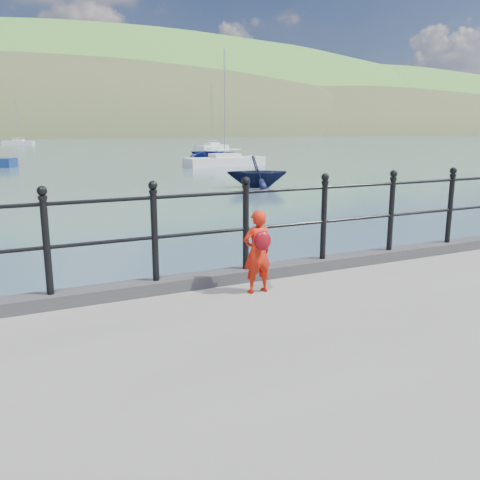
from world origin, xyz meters
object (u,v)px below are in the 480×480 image
sailboat_deep (18,143)px  child (258,251)px  launch_navy (257,172)px  sailboat_far (212,148)px  sailboat_near (225,162)px  railing (202,221)px  launch_blue (215,153)px

sailboat_deep → child: bearing=-69.2°
sailboat_deep → launch_navy: bearing=-62.6°
sailboat_far → sailboat_near: bearing=-145.3°
launch_navy → sailboat_deep: size_ratio=0.38×
railing → launch_blue: railing is taller
sailboat_deep → sailboat_far: size_ratio=0.90×
railing → child: 0.79m
launch_navy → sailboat_deep: 78.21m
railing → sailboat_near: (14.16, 31.17, -1.48)m
child → sailboat_deep: sailboat_deep is taller
child → sailboat_near: bearing=-115.0°
railing → sailboat_deep: (1.98, 94.93, -1.48)m
sailboat_far → sailboat_deep: bearing=88.0°
railing → sailboat_far: bearing=67.4°
launch_blue → launch_navy: size_ratio=1.69×
launch_blue → sailboat_near: 10.61m
railing → sailboat_far: size_ratio=2.03×
child → launch_navy: size_ratio=0.33×
sailboat_deep → sailboat_far: bearing=-35.6°
railing → sailboat_far: (24.77, 59.37, -1.48)m
child → sailboat_near: (13.67, 31.70, -1.17)m
launch_navy → sailboat_near: sailboat_near is taller
launch_blue → sailboat_far: (7.22, 18.15, -0.18)m
launch_blue → sailboat_near: (-3.39, -10.06, -0.19)m
sailboat_near → sailboat_deep: 64.91m
child → sailboat_deep: (1.48, 95.46, -1.17)m
railing → launch_blue: (17.55, 41.22, -1.30)m
railing → launch_blue: bearing=66.9°
child → sailboat_near: size_ratio=0.11×
launch_blue → sailboat_deep: bearing=78.6°
sailboat_deep → sailboat_near: bearing=-57.4°
railing → sailboat_deep: bearing=88.8°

